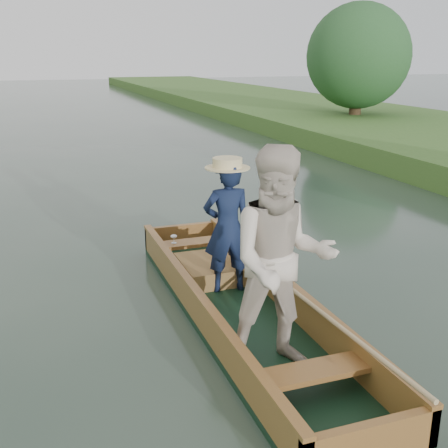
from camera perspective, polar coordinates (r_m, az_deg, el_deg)
name	(u,v)px	position (r m, az deg, el deg)	size (l,w,h in m)	color
ground	(242,321)	(6.29, 1.86, -9.83)	(120.00, 120.00, 0.00)	#283D30
trees_far	(105,61)	(19.17, -12.04, 15.85)	(23.15, 4.48, 4.63)	#47331E
punt	(256,271)	(5.63, 3.29, -4.75)	(1.20, 5.07, 2.12)	black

